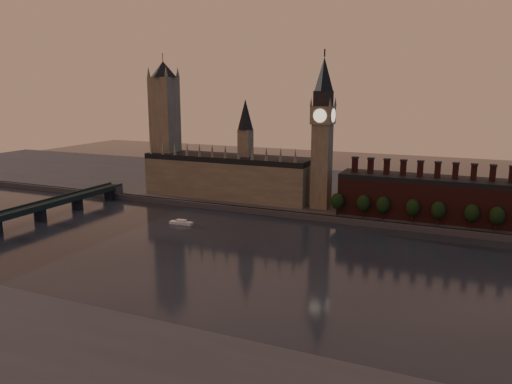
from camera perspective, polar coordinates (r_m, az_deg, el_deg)
ground at (r=257.27m, az=-1.90°, el=-7.75°), size 900.00×900.00×0.00m
north_bank at (r=418.57m, az=8.72°, el=0.12°), size 900.00×182.00×4.00m
palace_of_westminster at (r=379.45m, az=-3.17°, el=2.04°), size 130.00×30.30×74.00m
victoria_tower at (r=403.20m, az=-10.36°, el=7.81°), size 24.00×24.00×108.00m
big_ben at (r=343.00m, az=7.61°, el=6.84°), size 15.00×15.00×107.00m
chimney_block at (r=336.17m, az=18.95°, el=-0.54°), size 110.00×25.00×37.00m
embankment_tree_0 at (r=329.98m, az=9.27°, el=-1.04°), size 8.60×8.60×14.88m
embankment_tree_1 at (r=327.32m, az=12.17°, el=-1.26°), size 8.60×8.60×14.88m
embankment_tree_2 at (r=325.65m, az=14.30°, el=-1.43°), size 8.60×8.60×14.88m
embankment_tree_3 at (r=323.28m, az=17.47°, el=-1.71°), size 8.60×8.60×14.88m
embankment_tree_4 at (r=321.59m, az=20.11°, el=-1.96°), size 8.60×8.60×14.88m
embankment_tree_5 at (r=321.82m, az=23.42°, el=-2.22°), size 8.60×8.60×14.88m
embankment_tree_6 at (r=321.25m, az=25.84°, el=-2.45°), size 8.60×8.60×14.88m
westminster_bridge at (r=347.17m, az=-25.87°, el=-2.48°), size 14.00×200.00×11.55m
river_boat at (r=324.79m, az=-8.55°, el=-3.46°), size 15.50×5.41×3.05m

